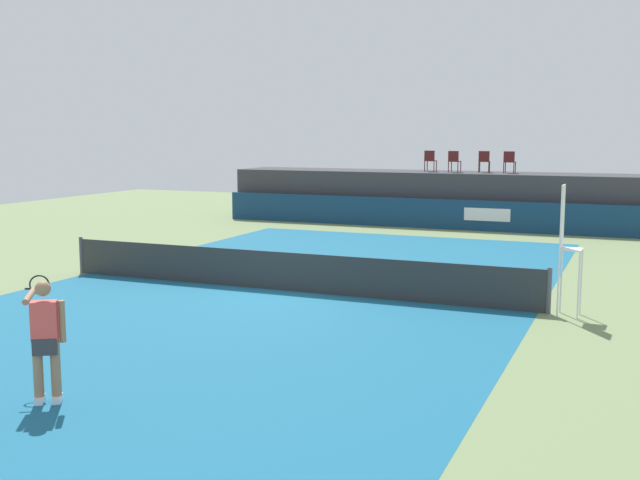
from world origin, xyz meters
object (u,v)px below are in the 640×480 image
object	(u,v)px
net_post_near	(81,255)
net_post_far	(549,291)
tennis_player	(45,337)
tennis_ball	(224,258)
spectator_chair_center	(484,161)
spectator_chair_right	(509,161)
umpire_chair	(566,241)
spectator_chair_far_left	(430,160)
spectator_chair_left	(454,160)

from	to	relation	value
net_post_near	net_post_far	world-z (taller)	same
tennis_player	tennis_ball	world-z (taller)	tennis_player
spectator_chair_center	spectator_chair_right	distance (m)	1.06
spectator_chair_right	tennis_player	xyz separation A→B (m)	(-2.64, -23.59, -1.73)
spectator_chair_right	tennis_ball	size ratio (longest dim) A/B	13.06
umpire_chair	net_post_near	world-z (taller)	umpire_chair
spectator_chair_far_left	spectator_chair_center	bearing A→B (deg)	1.57
spectator_chair_center	net_post_far	bearing A→B (deg)	-74.06
net_post_near	tennis_ball	xyz separation A→B (m)	(2.44, 3.57, -0.46)
spectator_chair_far_left	umpire_chair	xyz separation A→B (m)	(6.96, -15.29, -1.11)
spectator_chair_center	net_post_far	distance (m)	16.13
tennis_ball	spectator_chair_center	bearing A→B (deg)	64.69
net_post_far	spectator_chair_right	bearing A→B (deg)	102.37
spectator_chair_far_left	net_post_near	size ratio (longest dim) A/B	0.89
spectator_chair_left	tennis_ball	size ratio (longest dim) A/B	13.06
spectator_chair_far_left	spectator_chair_right	xyz separation A→B (m)	(3.32, -0.09, 0.00)
net_post_near	tennis_ball	size ratio (longest dim) A/B	14.71
spectator_chair_right	net_post_near	world-z (taller)	spectator_chair_right
spectator_chair_right	tennis_player	size ratio (longest dim) A/B	0.50
spectator_chair_far_left	tennis_player	world-z (taller)	spectator_chair_far_left
spectator_chair_left	net_post_far	world-z (taller)	spectator_chair_left
spectator_chair_far_left	tennis_ball	distance (m)	12.47
spectator_chair_right	tennis_ball	bearing A→B (deg)	-119.67
tennis_ball	net_post_far	bearing A→B (deg)	-19.70
umpire_chair	net_post_far	distance (m)	1.13
spectator_chair_far_left	spectator_chair_center	size ratio (longest dim) A/B	1.00
net_post_near	tennis_player	size ratio (longest dim) A/B	0.56
spectator_chair_right	spectator_chair_left	bearing A→B (deg)	-174.34
spectator_chair_center	umpire_chair	world-z (taller)	spectator_chair_center
tennis_player	net_post_near	bearing A→B (deg)	127.46
spectator_chair_right	net_post_near	size ratio (longest dim) A/B	0.89
spectator_chair_left	tennis_ball	distance (m)	12.52
net_post_far	tennis_player	world-z (taller)	tennis_player
spectator_chair_far_left	umpire_chair	bearing A→B (deg)	-65.53
spectator_chair_far_left	net_post_near	distance (m)	16.49
net_post_near	spectator_chair_far_left	bearing A→B (deg)	69.43
spectator_chair_center	net_post_near	world-z (taller)	spectator_chair_center
spectator_chair_left	spectator_chair_center	size ratio (longest dim) A/B	1.00
spectator_chair_far_left	net_post_far	size ratio (longest dim) A/B	0.89
umpire_chair	tennis_player	xyz separation A→B (m)	(-6.28, -8.39, -0.63)
spectator_chair_far_left	tennis_player	xyz separation A→B (m)	(0.68, -23.68, -1.73)
net_post_near	tennis_ball	distance (m)	4.35
spectator_chair_left	tennis_ball	xyz separation A→B (m)	(-4.41, -11.42, -2.66)
spectator_chair_left	spectator_chair_center	bearing A→B (deg)	17.86
tennis_player	tennis_ball	size ratio (longest dim) A/B	26.03
spectator_chair_center	net_post_near	bearing A→B (deg)	-117.55
tennis_player	tennis_ball	xyz separation A→B (m)	(-3.99, 11.95, -0.92)
spectator_chair_left	spectator_chair_right	distance (m)	2.23
spectator_chair_left	spectator_chair_far_left	bearing A→B (deg)	164.11
spectator_chair_right	net_post_far	xyz separation A→B (m)	(3.34, -15.21, -2.19)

